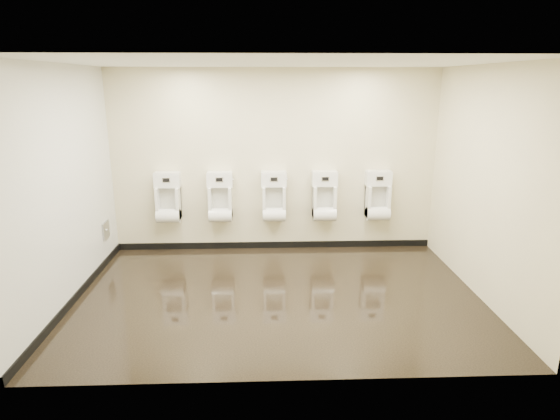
# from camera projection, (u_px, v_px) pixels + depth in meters

# --- Properties ---
(ground) EXTENTS (5.00, 3.50, 0.00)m
(ground) POSITION_uv_depth(u_px,v_px,m) (278.00, 295.00, 5.89)
(ground) COLOR black
(ground) RESTS_ON ground
(ceiling) EXTENTS (5.00, 3.50, 0.00)m
(ceiling) POSITION_uv_depth(u_px,v_px,m) (278.00, 62.00, 5.14)
(ceiling) COLOR silver
(back_wall) EXTENTS (5.00, 0.02, 2.80)m
(back_wall) POSITION_uv_depth(u_px,v_px,m) (274.00, 162.00, 7.20)
(back_wall) COLOR beige
(back_wall) RESTS_ON ground
(front_wall) EXTENTS (5.00, 0.02, 2.80)m
(front_wall) POSITION_uv_depth(u_px,v_px,m) (286.00, 233.00, 3.83)
(front_wall) COLOR beige
(front_wall) RESTS_ON ground
(left_wall) EXTENTS (0.02, 3.50, 2.80)m
(left_wall) POSITION_uv_depth(u_px,v_px,m) (63.00, 188.00, 5.42)
(left_wall) COLOR beige
(left_wall) RESTS_ON ground
(right_wall) EXTENTS (0.02, 3.50, 2.80)m
(right_wall) POSITION_uv_depth(u_px,v_px,m) (486.00, 185.00, 5.61)
(right_wall) COLOR beige
(right_wall) RESTS_ON ground
(tile_overlay_left) EXTENTS (0.01, 3.50, 2.80)m
(tile_overlay_left) POSITION_uv_depth(u_px,v_px,m) (64.00, 188.00, 5.42)
(tile_overlay_left) COLOR silver
(tile_overlay_left) RESTS_ON ground
(skirting_back) EXTENTS (5.00, 0.02, 0.10)m
(skirting_back) POSITION_uv_depth(u_px,v_px,m) (275.00, 245.00, 7.55)
(skirting_back) COLOR black
(skirting_back) RESTS_ON ground
(skirting_left) EXTENTS (0.02, 3.50, 0.10)m
(skirting_left) POSITION_uv_depth(u_px,v_px,m) (78.00, 295.00, 5.78)
(skirting_left) COLOR black
(skirting_left) RESTS_ON ground
(access_panel) EXTENTS (0.04, 0.25, 0.25)m
(access_panel) POSITION_uv_depth(u_px,v_px,m) (106.00, 230.00, 6.82)
(access_panel) COLOR #9E9EA3
(access_panel) RESTS_ON left_wall
(urinal_0) EXTENTS (0.40, 0.30, 0.75)m
(urinal_0) POSITION_uv_depth(u_px,v_px,m) (168.00, 201.00, 7.16)
(urinal_0) COLOR white
(urinal_0) RESTS_ON back_wall
(urinal_1) EXTENTS (0.40, 0.30, 0.75)m
(urinal_1) POSITION_uv_depth(u_px,v_px,m) (220.00, 201.00, 7.19)
(urinal_1) COLOR white
(urinal_1) RESTS_ON back_wall
(urinal_2) EXTENTS (0.40, 0.30, 0.75)m
(urinal_2) POSITION_uv_depth(u_px,v_px,m) (274.00, 200.00, 7.22)
(urinal_2) COLOR white
(urinal_2) RESTS_ON back_wall
(urinal_3) EXTENTS (0.40, 0.30, 0.75)m
(urinal_3) POSITION_uv_depth(u_px,v_px,m) (324.00, 200.00, 7.25)
(urinal_3) COLOR white
(urinal_3) RESTS_ON back_wall
(urinal_4) EXTENTS (0.40, 0.30, 0.75)m
(urinal_4) POSITION_uv_depth(u_px,v_px,m) (378.00, 199.00, 7.28)
(urinal_4) COLOR white
(urinal_4) RESTS_ON back_wall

